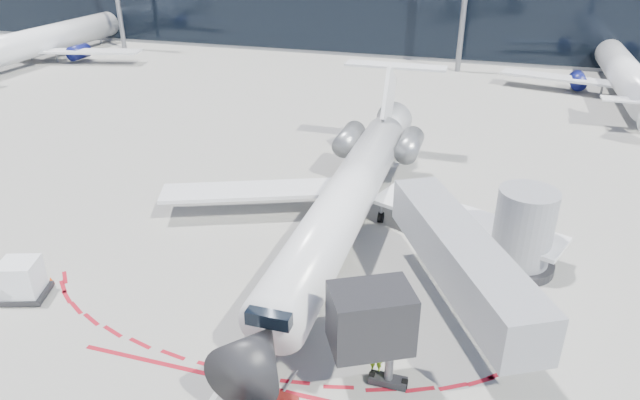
% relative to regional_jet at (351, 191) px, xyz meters
% --- Properties ---
extents(ground, '(260.00, 260.00, 0.00)m').
position_rel_regional_jet_xyz_m(ground, '(-1.92, -2.86, -2.66)').
color(ground, gray).
rests_on(ground, ground).
extents(apron_centerline, '(0.25, 40.00, 0.01)m').
position_rel_regional_jet_xyz_m(apron_centerline, '(-1.92, -0.86, -2.65)').
color(apron_centerline, silver).
rests_on(apron_centerline, ground).
extents(apron_stop_bar, '(14.00, 0.25, 0.01)m').
position_rel_regional_jet_xyz_m(apron_stop_bar, '(-1.92, -14.36, -2.65)').
color(apron_stop_bar, maroon).
rests_on(apron_stop_bar, ground).
extents(jet_bridge, '(10.03, 15.20, 4.90)m').
position_rel_regional_jet_xyz_m(jet_bridge, '(7.87, -5.87, 0.35)').
color(jet_bridge, gray).
rests_on(jet_bridge, ground).
extents(regional_jet, '(25.76, 31.77, 7.96)m').
position_rel_regional_jet_xyz_m(regional_jet, '(0.00, 0.00, 0.00)').
color(regional_jet, silver).
rests_on(regional_jet, ground).
extents(ramp_worker, '(0.67, 0.48, 1.70)m').
position_rel_regional_jet_xyz_m(ramp_worker, '(4.15, -12.07, -1.81)').
color(ramp_worker, '#B9FF1A').
rests_on(ramp_worker, ground).
extents(uld_container, '(2.77, 2.55, 2.13)m').
position_rel_regional_jet_xyz_m(uld_container, '(-14.47, -11.97, -1.60)').
color(uld_container, black).
rests_on(uld_container, ground).
extents(safety_cone_left, '(0.33, 0.33, 0.45)m').
position_rel_regional_jet_xyz_m(safety_cone_left, '(-13.99, -10.62, -2.43)').
color(safety_cone_left, '#F54205').
rests_on(safety_cone_left, ground).
extents(bg_airliner_0, '(33.21, 35.17, 10.75)m').
position_rel_regional_jet_xyz_m(bg_airliner_0, '(-52.69, 35.59, 2.72)').
color(bg_airliner_0, silver).
rests_on(bg_airliner_0, ground).
extents(bg_airliner_1, '(30.49, 32.28, 9.86)m').
position_rel_regional_jet_xyz_m(bg_airliner_1, '(21.47, 39.27, 2.27)').
color(bg_airliner_1, silver).
rests_on(bg_airliner_1, ground).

